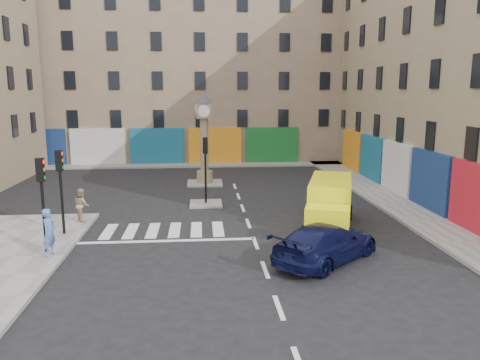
{
  "coord_description": "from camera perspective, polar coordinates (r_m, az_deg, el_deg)",
  "views": [
    {
      "loc": [
        -2.23,
        -17.77,
        6.33
      ],
      "look_at": [
        -0.33,
        4.83,
        2.0
      ],
      "focal_mm": 35.0,
      "sensor_mm": 36.0,
      "label": 1
    }
  ],
  "objects": [
    {
      "name": "yellow_van",
      "position": [
        22.16,
        10.88,
        -3.02
      ],
      "size": [
        3.6,
        6.4,
        2.23
      ],
      "rotation": [
        0.0,
        0.0,
        -0.31
      ],
      "color": "#FDF915",
      "rests_on": "ground"
    },
    {
      "name": "traffic_light_left_far",
      "position": [
        21.58,
        -21.06,
        0.18
      ],
      "size": [
        0.28,
        0.22,
        3.7
      ],
      "color": "black",
      "rests_on": "sidewalk_left"
    },
    {
      "name": "pedestrian_tan",
      "position": [
        23.77,
        -18.74,
        -2.87
      ],
      "size": [
        0.91,
        0.97,
        1.59
      ],
      "primitive_type": "imported",
      "rotation": [
        0.0,
        0.0,
        2.08
      ],
      "color": "tan",
      "rests_on": "sidewalk_left"
    },
    {
      "name": "ground",
      "position": [
        19.0,
        2.24,
        -8.66
      ],
      "size": [
        120.0,
        120.0,
        0.0
      ],
      "primitive_type": "plane",
      "color": "black",
      "rests_on": "ground"
    },
    {
      "name": "traffic_light_left_near",
      "position": [
        19.33,
        -23.01,
        -1.12
      ],
      "size": [
        0.28,
        0.22,
        3.7
      ],
      "color": "black",
      "rests_on": "sidewalk_left"
    },
    {
      "name": "sidewalk_right",
      "position": [
        30.5,
        16.32,
        -1.47
      ],
      "size": [
        2.6,
        30.0,
        0.15
      ],
      "primitive_type": "cube",
      "color": "gray",
      "rests_on": "ground"
    },
    {
      "name": "island_far",
      "position": [
        32.39,
        -4.3,
        -0.39
      ],
      "size": [
        2.4,
        2.4,
        0.12
      ],
      "primitive_type": "cube",
      "color": "gray",
      "rests_on": "ground"
    },
    {
      "name": "pedestrian_blue",
      "position": [
        19.2,
        -22.21,
        -5.92
      ],
      "size": [
        0.57,
        0.75,
        1.84
      ],
      "primitive_type": "imported",
      "rotation": [
        0.0,
        0.0,
        1.35
      ],
      "color": "#5075B7",
      "rests_on": "sidewalk_left"
    },
    {
      "name": "navy_sedan",
      "position": [
        18.0,
        10.48,
        -7.53
      ],
      "size": [
        5.06,
        4.81,
        1.44
      ],
      "primitive_type": "imported",
      "rotation": [
        0.0,
        0.0,
        2.29
      ],
      "color": "black",
      "rests_on": "ground"
    },
    {
      "name": "island_near",
      "position": [
        26.53,
        -4.17,
        -2.9
      ],
      "size": [
        1.8,
        1.8,
        0.12
      ],
      "primitive_type": "cube",
      "color": "gray",
      "rests_on": "ground"
    },
    {
      "name": "sidewalk_far",
      "position": [
        40.5,
        -7.25,
        1.83
      ],
      "size": [
        32.0,
        2.4,
        0.15
      ],
      "primitive_type": "cube",
      "color": "gray",
      "rests_on": "ground"
    },
    {
      "name": "traffic_light_island",
      "position": [
        26.04,
        -4.25,
        2.52
      ],
      "size": [
        0.28,
        0.22,
        3.7
      ],
      "color": "black",
      "rests_on": "island_near"
    },
    {
      "name": "building_far",
      "position": [
        45.86,
        -7.21,
        13.43
      ],
      "size": [
        32.0,
        10.0,
        17.0
      ],
      "primitive_type": "cube",
      "color": "#8F775F",
      "rests_on": "ground"
    },
    {
      "name": "clock_pillar",
      "position": [
        31.89,
        -4.39,
        5.77
      ],
      "size": [
        1.2,
        1.2,
        6.1
      ],
      "color": "#917C5F",
      "rests_on": "island_far"
    }
  ]
}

